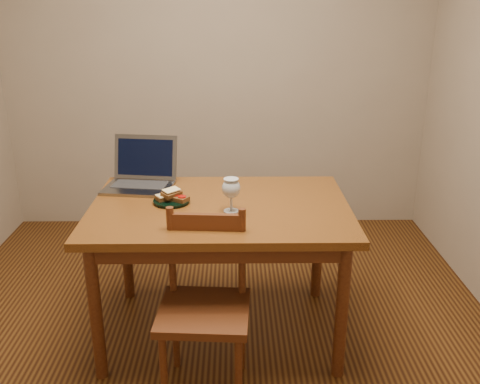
{
  "coord_description": "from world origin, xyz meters",
  "views": [
    {
      "loc": [
        0.13,
        -2.45,
        1.72
      ],
      "look_at": [
        0.16,
        0.08,
        0.8
      ],
      "focal_mm": 40.0,
      "sensor_mm": 36.0,
      "label": 1
    }
  ],
  "objects_px": {
    "milk_glass": "(231,195)",
    "laptop": "(142,173)",
    "chair": "(204,299)",
    "plate": "(172,201)",
    "table": "(220,221)"
  },
  "relations": [
    {
      "from": "chair",
      "to": "laptop",
      "type": "height_order",
      "value": "laptop"
    },
    {
      "from": "table",
      "to": "laptop",
      "type": "bearing_deg",
      "value": 144.52
    },
    {
      "from": "plate",
      "to": "milk_glass",
      "type": "xyz_separation_m",
      "value": [
        0.3,
        -0.12,
        0.08
      ]
    },
    {
      "from": "chair",
      "to": "milk_glass",
      "type": "relative_size",
      "value": 2.48
    },
    {
      "from": "chair",
      "to": "laptop",
      "type": "bearing_deg",
      "value": 120.39
    },
    {
      "from": "table",
      "to": "laptop",
      "type": "distance_m",
      "value": 0.56
    },
    {
      "from": "milk_glass",
      "to": "laptop",
      "type": "bearing_deg",
      "value": 140.82
    },
    {
      "from": "table",
      "to": "milk_glass",
      "type": "xyz_separation_m",
      "value": [
        0.06,
        -0.09,
        0.17
      ]
    },
    {
      "from": "plate",
      "to": "milk_glass",
      "type": "distance_m",
      "value": 0.34
    },
    {
      "from": "milk_glass",
      "to": "plate",
      "type": "bearing_deg",
      "value": 157.68
    },
    {
      "from": "table",
      "to": "plate",
      "type": "height_order",
      "value": "plate"
    },
    {
      "from": "plate",
      "to": "laptop",
      "type": "distance_m",
      "value": 0.35
    },
    {
      "from": "chair",
      "to": "milk_glass",
      "type": "height_order",
      "value": "milk_glass"
    },
    {
      "from": "milk_glass",
      "to": "laptop",
      "type": "distance_m",
      "value": 0.64
    },
    {
      "from": "table",
      "to": "milk_glass",
      "type": "height_order",
      "value": "milk_glass"
    }
  ]
}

